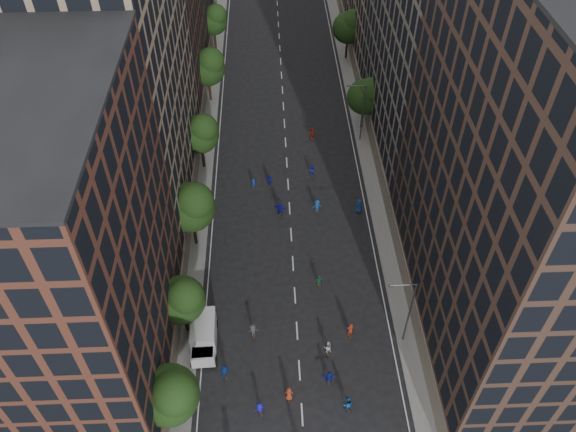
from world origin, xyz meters
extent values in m
plane|color=black|center=(0.00, 40.00, 0.00)|extent=(240.00, 240.00, 0.00)
cube|color=slate|center=(-12.00, 47.50, 0.07)|extent=(4.00, 105.00, 0.15)
cube|color=slate|center=(12.00, 47.50, 0.07)|extent=(4.00, 105.00, 0.15)
cube|color=#552D20|center=(-19.00, 11.00, 15.00)|extent=(14.00, 22.00, 30.00)
cube|color=#977C63|center=(-19.00, 35.00, 17.00)|extent=(14.00, 26.00, 34.00)
cube|color=#552D20|center=(-19.00, 58.00, 14.00)|extent=(14.00, 20.00, 28.00)
cube|color=#432D24|center=(19.00, 15.00, 18.00)|extent=(14.00, 30.00, 36.00)
cube|color=#675E55|center=(19.00, 44.00, 16.50)|extent=(14.00, 28.00, 33.00)
cylinder|color=black|center=(-11.20, 4.00, 1.98)|extent=(0.36, 0.36, 3.96)
sphere|color=black|center=(-11.20, 4.00, 5.58)|extent=(5.20, 5.20, 5.20)
sphere|color=black|center=(-10.55, 3.48, 6.88)|extent=(3.90, 3.90, 3.90)
cylinder|color=black|center=(-11.20, 14.00, 1.85)|extent=(0.36, 0.36, 3.70)
sphere|color=black|center=(-11.20, 14.00, 5.21)|extent=(4.80, 4.80, 4.80)
sphere|color=black|center=(-10.60, 13.52, 6.41)|extent=(3.60, 3.60, 3.60)
cylinder|color=black|center=(-11.20, 26.00, 2.11)|extent=(0.36, 0.36, 4.22)
sphere|color=black|center=(-11.20, 26.00, 5.95)|extent=(5.60, 5.60, 5.60)
sphere|color=black|center=(-10.50, 25.44, 7.35)|extent=(4.20, 4.20, 4.20)
cylinder|color=black|center=(-11.20, 40.00, 1.94)|extent=(0.36, 0.36, 3.87)
sphere|color=black|center=(-11.20, 40.00, 5.46)|extent=(5.00, 5.00, 5.00)
sphere|color=black|center=(-10.57, 39.50, 6.71)|extent=(3.75, 3.75, 3.75)
cylinder|color=black|center=(-11.20, 56.00, 2.02)|extent=(0.36, 0.36, 4.05)
sphere|color=black|center=(-11.20, 56.00, 5.70)|extent=(5.40, 5.40, 5.40)
sphere|color=black|center=(-10.52, 55.46, 7.05)|extent=(4.05, 4.05, 4.05)
cylinder|color=black|center=(-11.20, 72.00, 1.89)|extent=(0.36, 0.36, 3.78)
sphere|color=black|center=(-11.20, 72.00, 5.33)|extent=(4.80, 4.80, 4.80)
sphere|color=black|center=(-10.60, 71.52, 6.53)|extent=(3.60, 3.60, 3.60)
cylinder|color=black|center=(11.20, 48.00, 1.87)|extent=(0.36, 0.36, 3.74)
sphere|color=black|center=(11.20, 48.00, 5.27)|extent=(5.00, 5.00, 5.00)
sphere|color=black|center=(11.82, 47.50, 6.52)|extent=(3.75, 3.75, 3.75)
cylinder|color=black|center=(11.20, 68.00, 1.98)|extent=(0.36, 0.36, 3.96)
sphere|color=black|center=(11.20, 68.00, 5.58)|extent=(5.20, 5.20, 5.20)
sphere|color=black|center=(11.85, 67.48, 6.88)|extent=(3.90, 3.90, 3.90)
cylinder|color=#595B60|center=(10.60, 12.00, 4.50)|extent=(0.18, 0.18, 9.00)
cylinder|color=#595B60|center=(9.40, 12.00, 9.00)|extent=(2.40, 0.12, 0.12)
cube|color=#595B60|center=(8.30, 12.00, 8.95)|extent=(0.50, 0.22, 0.15)
cylinder|color=#595B60|center=(10.60, 45.00, 4.50)|extent=(0.18, 0.18, 9.00)
cylinder|color=#595B60|center=(9.40, 45.00, 9.00)|extent=(2.40, 0.12, 0.12)
cube|color=#595B60|center=(8.30, 45.00, 8.95)|extent=(0.50, 0.22, 0.15)
cube|color=silver|center=(-9.32, 12.78, 1.64)|extent=(2.50, 4.14, 2.49)
cube|color=silver|center=(-9.24, 10.29, 1.19)|extent=(2.32, 1.88, 1.58)
cube|color=black|center=(-9.24, 10.29, 1.92)|extent=(2.08, 1.53, 0.11)
cylinder|color=black|center=(-10.36, 9.92, 0.43)|extent=(0.31, 0.87, 0.86)
cylinder|color=black|center=(-8.10, 9.99, 0.43)|extent=(0.31, 0.87, 0.86)
cylinder|color=black|center=(-10.50, 14.32, 0.43)|extent=(0.31, 0.87, 0.86)
cylinder|color=black|center=(-8.24, 14.39, 0.43)|extent=(0.31, 0.87, 0.86)
imported|color=#134B9C|center=(4.11, 4.92, 0.95)|extent=(1.13, 1.03, 1.90)
imported|color=#1B16B7|center=(-3.82, 4.83, 0.78)|extent=(1.15, 0.87, 1.57)
imported|color=#143CA4|center=(-7.14, 8.62, 0.94)|extent=(1.19, 0.78, 1.87)
imported|color=#122296|center=(2.72, 7.64, 0.82)|extent=(1.55, 0.57, 1.64)
imported|color=#A5361B|center=(-1.12, 6.12, 0.85)|extent=(0.88, 0.62, 1.71)
imported|color=maroon|center=(5.31, 12.73, 0.95)|extent=(0.76, 0.57, 1.89)
imported|color=silver|center=(2.88, 10.90, 0.81)|extent=(0.84, 0.68, 1.63)
imported|color=#3C3C41|center=(-4.48, 13.13, 0.83)|extent=(1.16, 0.79, 1.66)
imported|color=#227447|center=(2.71, 19.14, 0.81)|extent=(1.00, 0.55, 1.61)
imported|color=#13139C|center=(-1.22, 30.49, 0.91)|extent=(1.77, 1.06, 1.81)
imported|color=#123D98|center=(8.50, 30.57, 0.95)|extent=(1.01, 0.74, 1.90)
imported|color=#1334A2|center=(-4.51, 35.57, 0.75)|extent=(0.58, 0.42, 1.50)
imported|color=#161CB9|center=(3.17, 37.78, 0.78)|extent=(0.86, 0.73, 1.56)
imported|color=#1446A6|center=(3.37, 30.82, 0.89)|extent=(1.26, 0.88, 1.79)
imported|color=#11148F|center=(-2.42, 35.77, 0.88)|extent=(1.11, 0.68, 1.76)
imported|color=maroon|center=(3.77, 45.67, 0.91)|extent=(1.76, 1.15, 1.81)
camera|label=1|loc=(-2.23, -18.72, 48.97)|focal=35.00mm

